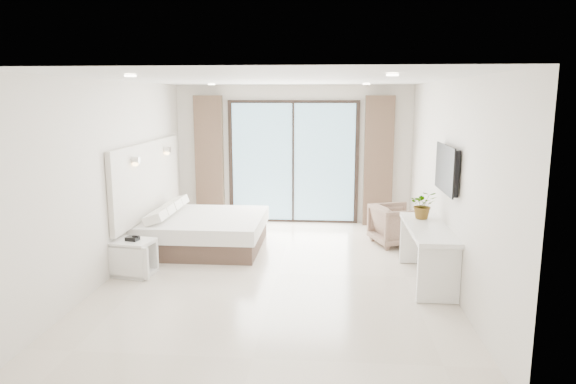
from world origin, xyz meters
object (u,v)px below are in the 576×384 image
(console_desk, at_px, (428,241))
(armchair, at_px, (396,223))
(nightstand, at_px, (133,258))
(bed, at_px, (204,231))

(console_desk, height_order, armchair, console_desk)
(nightstand, relative_size, armchair, 0.82)
(console_desk, relative_size, armchair, 2.27)
(nightstand, height_order, armchair, armchair)
(bed, xyz_separation_m, console_desk, (3.39, -1.32, 0.29))
(bed, xyz_separation_m, armchair, (3.20, 0.44, 0.09))
(console_desk, bearing_deg, nightstand, -179.05)
(console_desk, distance_m, armchair, 1.79)
(bed, relative_size, armchair, 2.56)
(bed, relative_size, console_desk, 1.13)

